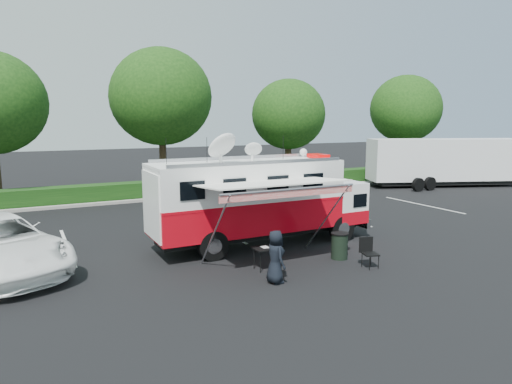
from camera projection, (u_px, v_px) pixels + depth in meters
ground_plane at (262, 244)px, 17.00m from camera, size 120.00×120.00×0.00m
back_border at (180, 113)px, 28.06m from camera, size 60.00×6.14×8.87m
stall_lines at (219, 229)px, 19.41m from camera, size 24.12×5.50×0.01m
command_truck at (260, 199)px, 16.70m from camera, size 8.31×2.29×3.99m
awning at (275, 186)px, 14.14m from camera, size 4.54×2.37×2.74m
person at (275, 283)px, 12.99m from camera, size 0.49×0.75×1.53m
folding_table at (267, 249)px, 14.06m from camera, size 0.84×0.60×0.71m
folding_chair at (368, 250)px, 14.30m from camera, size 0.56×0.59×0.94m
trash_bin at (340, 246)px, 15.17m from camera, size 0.59×0.59×0.88m
semi_trailer at (445, 161)px, 31.64m from camera, size 10.71×5.96×3.28m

